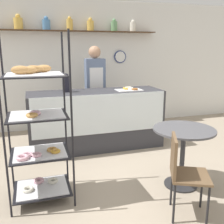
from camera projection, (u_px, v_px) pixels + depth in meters
The scene contains 9 objects.
ground_plane at pixel (123, 185), 3.38m from camera, with size 14.00×14.00×0.00m, color gray.
back_wall at pixel (80, 64), 5.65m from camera, with size 10.00×0.30×2.70m.
display_counter at pixel (97, 120), 4.55m from camera, with size 2.28×0.69×1.01m.
pastry_rack at pixel (38, 127), 2.89m from camera, with size 0.69×0.58×1.90m.
person_worker at pixel (95, 87), 5.02m from camera, with size 0.37×0.23×1.76m.
cafe_table at pixel (183, 143), 3.24m from camera, with size 0.76×0.76×0.76m.
cafe_chair at pixel (182, 168), 2.66m from camera, with size 0.51×0.51×0.86m.
coffee_carafe at pixel (66, 83), 4.32m from camera, with size 0.11×0.11×0.31m.
donut_tray_counter at pixel (129, 89), 4.54m from camera, with size 0.44×0.28×0.05m.
Camera 1 is at (-1.05, -2.87, 1.72)m, focal length 42.00 mm.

